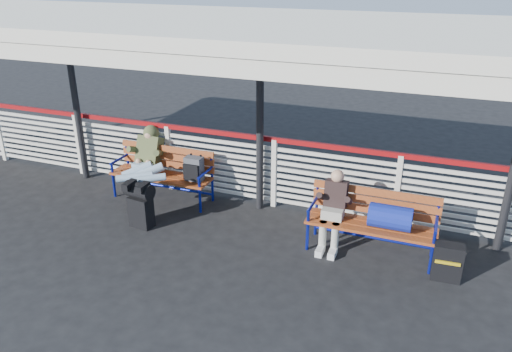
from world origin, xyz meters
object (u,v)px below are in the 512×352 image
at_px(luggage_stack, 140,203).
at_px(suitcase_side, 447,262).
at_px(bench_left, 171,168).
at_px(bench_right, 381,217).
at_px(traveler_man, 144,168).
at_px(companion_person, 333,209).

bearing_deg(luggage_stack, suitcase_side, 9.91).
bearing_deg(bench_left, bench_right, -8.09).
height_order(bench_left, bench_right, same).
relative_size(bench_left, traveler_man, 1.10).
height_order(bench_left, companion_person, companion_person).
relative_size(luggage_stack, bench_right, 0.42).
bearing_deg(companion_person, bench_left, 169.96).
xyz_separation_m(bench_right, traveler_man, (-3.94, 0.17, 0.08)).
height_order(bench_right, suitcase_side, bench_right).
relative_size(companion_person, suitcase_side, 2.22).
relative_size(traveler_man, suitcase_side, 3.17).
distance_m(bench_left, bench_right, 3.68).
xyz_separation_m(luggage_stack, suitcase_side, (4.52, 0.21, -0.15)).
xyz_separation_m(bench_left, companion_person, (2.96, -0.53, 0.02)).
bearing_deg(traveler_man, bench_right, -2.41).
distance_m(companion_person, suitcase_side, 1.66).
bearing_deg(luggage_stack, traveler_man, 123.89).
height_order(bench_left, suitcase_side, bench_left).
bearing_deg(companion_person, traveler_man, 176.95).
distance_m(bench_right, companion_person, 0.67).
bearing_deg(suitcase_side, traveler_man, 171.45).
xyz_separation_m(luggage_stack, bench_right, (3.60, 0.52, 0.19)).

